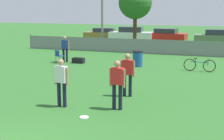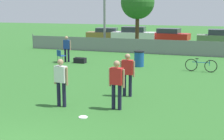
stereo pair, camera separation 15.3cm
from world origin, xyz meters
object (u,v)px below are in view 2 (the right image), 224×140
Objects in this scene: gear_bag_sideline at (80,60)px; parked_car_tan at (107,34)px; player_thrower_red at (127,72)px; parked_car_olive at (220,37)px; tree_near_pole at (138,3)px; player_receiver_white at (61,79)px; parked_car_red at (169,35)px; trash_bin at (139,59)px; frisbee_disc at (83,117)px; player_defender_red at (117,81)px; spectator_in_blue at (67,47)px; bicycle_sideline at (201,65)px; folding_chair_sideline at (61,55)px; parked_car_white at (134,34)px.

gear_bag_sideline is 15.66m from parked_car_tan.
player_thrower_red is 20.40m from parked_car_olive.
tree_near_pole is 9.24m from parked_car_olive.
player_receiver_white reaches higher than parked_car_red.
trash_bin is 0.20× the size of parked_car_tan.
player_receiver_white is 0.38× the size of parked_car_red.
trash_bin reaches higher than frisbee_disc.
tree_near_pole is 1.22× the size of parked_car_olive.
tree_near_pole is at bearing 108.00° from player_defender_red.
tree_near_pole is 3.21× the size of spectator_in_blue.
tree_near_pole is 18.02m from frisbee_disc.
parked_car_tan is (-9.06, 23.13, -0.34)m from player_defender_red.
player_thrower_red is 6.49m from bicycle_sideline.
parked_car_olive is (12.00, -1.30, 0.07)m from parked_car_tan.
parked_car_olive reaches higher than parked_car_red.
parked_car_olive reaches higher than bicycle_sideline.
player_defender_red is 24.84m from parked_car_tan.
player_receiver_white is at bearing -164.81° from player_defender_red.
player_defender_red is 1.00× the size of player_receiver_white.
player_defender_red reaches higher than trash_bin.
player_receiver_white reaches higher than frisbee_disc.
trash_bin is at bearing -73.98° from tree_near_pole.
spectator_in_blue is at bearing -90.50° from folding_chair_sideline.
player_receiver_white is at bearing -137.11° from player_thrower_red.
player_defender_red is at bearing 157.83° from folding_chair_sideline.
parked_car_tan reaches higher than gear_bag_sideline.
player_receiver_white is 1.72m from frisbee_disc.
folding_chair_sideline is 0.87× the size of trash_bin.
folding_chair_sideline reaches higher than bicycle_sideline.
player_receiver_white is at bearing 147.20° from folding_chair_sideline.
tree_near_pole reaches higher than gear_bag_sideline.
gear_bag_sideline is at bearing 165.74° from spectator_in_blue.
player_receiver_white is at bearing 108.57° from spectator_in_blue.
frisbee_disc is at bearing -86.14° from trash_bin.
parked_car_tan is (-11.28, 15.45, 0.29)m from bicycle_sideline.
parked_car_white is (3.24, -0.43, 0.07)m from parked_car_tan.
folding_chair_sideline is at bearing 125.81° from player_receiver_white.
tree_near_pole is 7.82m from parked_car_red.
parked_car_olive is (9.07, 13.75, -0.24)m from spectator_in_blue.
player_receiver_white reaches higher than spectator_in_blue.
frisbee_disc is at bearing -79.94° from parked_car_red.
spectator_in_blue is 15.34m from parked_car_tan.
tree_near_pole reaches higher than player_receiver_white.
bicycle_sideline is at bearing 169.24° from spectator_in_blue.
folding_chair_sideline is (-6.23, 6.01, -0.49)m from player_thrower_red.
parked_car_olive is at bearing 87.50° from player_defender_red.
player_defender_red is at bearing -57.09° from gear_bag_sideline.
parked_car_olive is (4.85, 22.17, -0.27)m from player_receiver_white.
player_thrower_red is at bearing 99.53° from player_defender_red.
frisbee_disc is 0.06× the size of parked_car_white.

